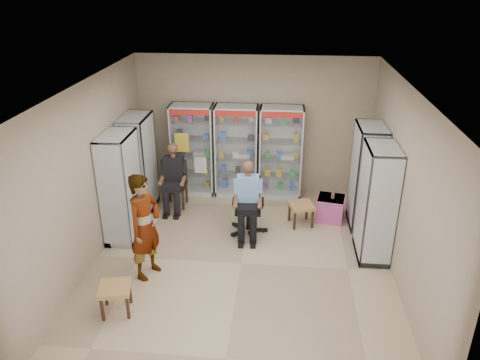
# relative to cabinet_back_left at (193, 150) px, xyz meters

# --- Properties ---
(floor) EXTENTS (6.00, 6.00, 0.00)m
(floor) POSITION_rel_cabinet_back_left_xyz_m (1.30, -2.73, -1.00)
(floor) COLOR tan
(floor) RESTS_ON ground
(room_shell) EXTENTS (5.02, 6.02, 3.01)m
(room_shell) POSITION_rel_cabinet_back_left_xyz_m (1.30, -2.73, 0.97)
(room_shell) COLOR tan
(room_shell) RESTS_ON ground
(cabinet_back_left) EXTENTS (0.90, 0.50, 2.00)m
(cabinet_back_left) POSITION_rel_cabinet_back_left_xyz_m (0.00, 0.00, 0.00)
(cabinet_back_left) COLOR #ADB0B4
(cabinet_back_left) RESTS_ON floor
(cabinet_back_mid) EXTENTS (0.90, 0.50, 2.00)m
(cabinet_back_mid) POSITION_rel_cabinet_back_left_xyz_m (0.95, 0.00, 0.00)
(cabinet_back_mid) COLOR silver
(cabinet_back_mid) RESTS_ON floor
(cabinet_back_right) EXTENTS (0.90, 0.50, 2.00)m
(cabinet_back_right) POSITION_rel_cabinet_back_left_xyz_m (1.90, 0.00, 0.00)
(cabinet_back_right) COLOR #B2B5B9
(cabinet_back_right) RESTS_ON floor
(cabinet_right_far) EXTENTS (0.90, 0.50, 2.00)m
(cabinet_right_far) POSITION_rel_cabinet_back_left_xyz_m (3.53, -1.13, 0.00)
(cabinet_right_far) COLOR #A2A5A8
(cabinet_right_far) RESTS_ON floor
(cabinet_right_near) EXTENTS (0.90, 0.50, 2.00)m
(cabinet_right_near) POSITION_rel_cabinet_back_left_xyz_m (3.53, -2.23, 0.00)
(cabinet_right_near) COLOR #A0A2A7
(cabinet_right_near) RESTS_ON floor
(cabinet_left_far) EXTENTS (0.90, 0.50, 2.00)m
(cabinet_left_far) POSITION_rel_cabinet_back_left_xyz_m (-0.93, -0.93, 0.00)
(cabinet_left_far) COLOR silver
(cabinet_left_far) RESTS_ON floor
(cabinet_left_near) EXTENTS (0.90, 0.50, 2.00)m
(cabinet_left_near) POSITION_rel_cabinet_back_left_xyz_m (-0.93, -2.03, 0.00)
(cabinet_left_near) COLOR #BABDC2
(cabinet_left_near) RESTS_ON floor
(wooden_chair) EXTENTS (0.42, 0.42, 0.94)m
(wooden_chair) POSITION_rel_cabinet_back_left_xyz_m (-0.25, -0.73, -0.53)
(wooden_chair) COLOR #302012
(wooden_chair) RESTS_ON floor
(seated_customer) EXTENTS (0.44, 0.60, 1.34)m
(seated_customer) POSITION_rel_cabinet_back_left_xyz_m (-0.25, -0.78, -0.33)
(seated_customer) COLOR black
(seated_customer) RESTS_ON floor
(office_chair) EXTENTS (0.62, 0.62, 1.09)m
(office_chair) POSITION_rel_cabinet_back_left_xyz_m (1.33, -1.66, -0.46)
(office_chair) COLOR black
(office_chair) RESTS_ON floor
(seated_shopkeeper) EXTENTS (0.49, 0.65, 1.38)m
(seated_shopkeeper) POSITION_rel_cabinet_back_left_xyz_m (1.33, -1.71, -0.31)
(seated_shopkeeper) COLOR #618ABF
(seated_shopkeeper) RESTS_ON floor
(pink_trunk) EXTENTS (0.58, 0.57, 0.48)m
(pink_trunk) POSITION_rel_cabinet_back_left_xyz_m (2.93, -1.02, -0.76)
(pink_trunk) COLOR #BF4CA0
(pink_trunk) RESTS_ON floor
(tea_glass) EXTENTS (0.07, 0.07, 0.11)m
(tea_glass) POSITION_rel_cabinet_back_left_xyz_m (2.95, -1.05, -0.46)
(tea_glass) COLOR #532607
(tea_glass) RESTS_ON pink_trunk
(woven_stool_a) EXTENTS (0.55, 0.55, 0.44)m
(woven_stool_a) POSITION_rel_cabinet_back_left_xyz_m (2.34, -1.28, -0.78)
(woven_stool_a) COLOR #9E7342
(woven_stool_a) RESTS_ON floor
(woven_stool_b) EXTENTS (0.53, 0.53, 0.44)m
(woven_stool_b) POSITION_rel_cabinet_back_left_xyz_m (-0.39, -4.12, -0.78)
(woven_stool_b) COLOR #AE7749
(woven_stool_b) RESTS_ON floor
(standing_man) EXTENTS (0.64, 0.76, 1.77)m
(standing_man) POSITION_rel_cabinet_back_left_xyz_m (-0.18, -3.16, -0.11)
(standing_man) COLOR gray
(standing_man) RESTS_ON floor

